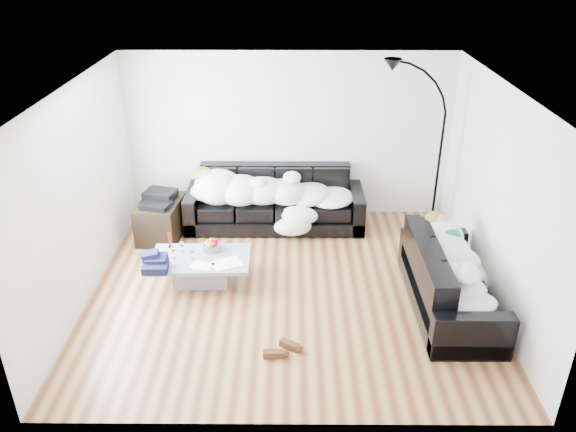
{
  "coord_description": "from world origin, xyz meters",
  "views": [
    {
      "loc": [
        0.04,
        -6.06,
        4.11
      ],
      "look_at": [
        0.0,
        0.3,
        0.9
      ],
      "focal_mm": 35.0,
      "sensor_mm": 36.0,
      "label": 1
    }
  ],
  "objects_px": {
    "candle_right": "(171,241)",
    "floor_lamp": "(439,162)",
    "shoes": "(281,349)",
    "sofa_back": "(275,199)",
    "stereo": "(159,198)",
    "wine_glass_c": "(192,253)",
    "fruit_bowl": "(212,245)",
    "sofa_right": "(451,277)",
    "wine_glass_a": "(182,247)",
    "wine_glass_b": "(174,252)",
    "candle_left": "(169,240)",
    "av_cabinet": "(161,219)",
    "sleeper_right": "(454,262)",
    "sleeper_back": "(275,188)",
    "coffee_table": "(201,270)"
  },
  "relations": [
    {
      "from": "sleeper_back",
      "to": "candle_right",
      "type": "bearing_deg",
      "value": -134.67
    },
    {
      "from": "fruit_bowl",
      "to": "candle_right",
      "type": "distance_m",
      "value": 0.55
    },
    {
      "from": "coffee_table",
      "to": "fruit_bowl",
      "type": "height_order",
      "value": "fruit_bowl"
    },
    {
      "from": "sleeper_right",
      "to": "candle_right",
      "type": "xyz_separation_m",
      "value": [
        -3.51,
        0.75,
        -0.15
      ]
    },
    {
      "from": "shoes",
      "to": "av_cabinet",
      "type": "xyz_separation_m",
      "value": [
        -1.84,
        2.64,
        0.25
      ]
    },
    {
      "from": "sleeper_right",
      "to": "av_cabinet",
      "type": "xyz_separation_m",
      "value": [
        -3.87,
        1.76,
        -0.35
      ]
    },
    {
      "from": "wine_glass_b",
      "to": "shoes",
      "type": "relative_size",
      "value": 0.46
    },
    {
      "from": "floor_lamp",
      "to": "fruit_bowl",
      "type": "bearing_deg",
      "value": -175.68
    },
    {
      "from": "sleeper_right",
      "to": "shoes",
      "type": "bearing_deg",
      "value": 113.44
    },
    {
      "from": "av_cabinet",
      "to": "stereo",
      "type": "distance_m",
      "value": 0.35
    },
    {
      "from": "wine_glass_b",
      "to": "floor_lamp",
      "type": "bearing_deg",
      "value": 21.48
    },
    {
      "from": "candle_right",
      "to": "floor_lamp",
      "type": "height_order",
      "value": "floor_lamp"
    },
    {
      "from": "wine_glass_b",
      "to": "av_cabinet",
      "type": "height_order",
      "value": "av_cabinet"
    },
    {
      "from": "wine_glass_a",
      "to": "floor_lamp",
      "type": "relative_size",
      "value": 0.07
    },
    {
      "from": "sleeper_right",
      "to": "sofa_back",
      "type": "bearing_deg",
      "value": 45.47
    },
    {
      "from": "coffee_table",
      "to": "floor_lamp",
      "type": "height_order",
      "value": "floor_lamp"
    },
    {
      "from": "sleeper_right",
      "to": "wine_glass_a",
      "type": "relative_size",
      "value": 11.63
    },
    {
      "from": "fruit_bowl",
      "to": "wine_glass_c",
      "type": "relative_size",
      "value": 1.38
    },
    {
      "from": "sofa_right",
      "to": "sleeper_right",
      "type": "distance_m",
      "value": 0.22
    },
    {
      "from": "wine_glass_c",
      "to": "candle_left",
      "type": "distance_m",
      "value": 0.46
    },
    {
      "from": "candle_left",
      "to": "shoes",
      "type": "distance_m",
      "value": 2.29
    },
    {
      "from": "sofa_right",
      "to": "candle_left",
      "type": "relative_size",
      "value": 8.9
    },
    {
      "from": "fruit_bowl",
      "to": "av_cabinet",
      "type": "distance_m",
      "value": 1.38
    },
    {
      "from": "coffee_table",
      "to": "candle_right",
      "type": "bearing_deg",
      "value": 150.52
    },
    {
      "from": "shoes",
      "to": "floor_lamp",
      "type": "relative_size",
      "value": 0.17
    },
    {
      "from": "candle_left",
      "to": "av_cabinet",
      "type": "xyz_separation_m",
      "value": [
        -0.33,
        0.98,
        -0.2
      ]
    },
    {
      "from": "candle_left",
      "to": "sofa_back",
      "type": "bearing_deg",
      "value": 45.06
    },
    {
      "from": "av_cabinet",
      "to": "candle_right",
      "type": "bearing_deg",
      "value": -64.54
    },
    {
      "from": "candle_right",
      "to": "shoes",
      "type": "relative_size",
      "value": 0.6
    },
    {
      "from": "sleeper_back",
      "to": "sleeper_right",
      "type": "distance_m",
      "value": 3.03
    },
    {
      "from": "wine_glass_c",
      "to": "shoes",
      "type": "bearing_deg",
      "value": -49.58
    },
    {
      "from": "sofa_right",
      "to": "wine_glass_a",
      "type": "distance_m",
      "value": 3.42
    },
    {
      "from": "wine_glass_a",
      "to": "candle_left",
      "type": "height_order",
      "value": "candle_left"
    },
    {
      "from": "sleeper_right",
      "to": "av_cabinet",
      "type": "distance_m",
      "value": 4.27
    },
    {
      "from": "sofa_back",
      "to": "stereo",
      "type": "distance_m",
      "value": 1.75
    },
    {
      "from": "sofa_back",
      "to": "wine_glass_b",
      "type": "distance_m",
      "value": 2.07
    },
    {
      "from": "sofa_back",
      "to": "fruit_bowl",
      "type": "relative_size",
      "value": 11.33
    },
    {
      "from": "candle_left",
      "to": "candle_right",
      "type": "bearing_deg",
      "value": -43.11
    },
    {
      "from": "sleeper_back",
      "to": "wine_glass_c",
      "type": "distance_m",
      "value": 1.92
    },
    {
      "from": "sleeper_back",
      "to": "coffee_table",
      "type": "xyz_separation_m",
      "value": [
        -0.92,
        -1.58,
        -0.47
      ]
    },
    {
      "from": "sofa_back",
      "to": "wine_glass_b",
      "type": "bearing_deg",
      "value": -127.27
    },
    {
      "from": "sofa_right",
      "to": "wine_glass_b",
      "type": "bearing_deg",
      "value": 81.74
    },
    {
      "from": "coffee_table",
      "to": "stereo",
      "type": "xyz_separation_m",
      "value": [
        -0.77,
        1.24,
        0.46
      ]
    },
    {
      "from": "fruit_bowl",
      "to": "shoes",
      "type": "xyz_separation_m",
      "value": [
        0.94,
        -1.6,
        -0.4
      ]
    },
    {
      "from": "wine_glass_b",
      "to": "floor_lamp",
      "type": "relative_size",
      "value": 0.08
    },
    {
      "from": "sleeper_back",
      "to": "stereo",
      "type": "relative_size",
      "value": 5.23
    },
    {
      "from": "wine_glass_b",
      "to": "shoes",
      "type": "distance_m",
      "value": 2.01
    },
    {
      "from": "wine_glass_b",
      "to": "sofa_back",
      "type": "bearing_deg",
      "value": 52.73
    },
    {
      "from": "candle_left",
      "to": "shoes",
      "type": "relative_size",
      "value": 0.59
    },
    {
      "from": "fruit_bowl",
      "to": "wine_glass_a",
      "type": "height_order",
      "value": "wine_glass_a"
    }
  ]
}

